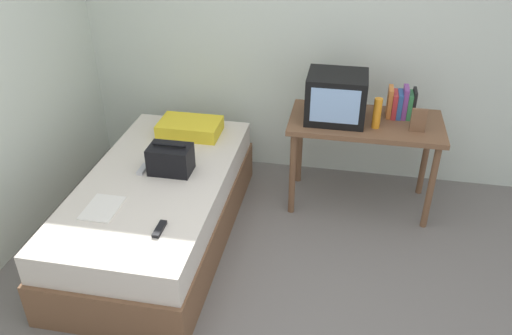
# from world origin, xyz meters

# --- Properties ---
(ground_plane) EXTENTS (8.00, 8.00, 0.00)m
(ground_plane) POSITION_xyz_m (0.00, 0.00, 0.00)
(ground_plane) COLOR slate
(wall_back) EXTENTS (5.20, 0.10, 2.60)m
(wall_back) POSITION_xyz_m (0.00, 2.00, 1.30)
(wall_back) COLOR silver
(wall_back) RESTS_ON ground
(bed) EXTENTS (1.00, 2.00, 0.53)m
(bed) POSITION_xyz_m (-0.97, 0.72, 0.26)
(bed) COLOR brown
(bed) RESTS_ON ground
(desk) EXTENTS (1.16, 0.60, 0.75)m
(desk) POSITION_xyz_m (0.47, 1.47, 0.65)
(desk) COLOR brown
(desk) RESTS_ON ground
(tv) EXTENTS (0.44, 0.39, 0.36)m
(tv) POSITION_xyz_m (0.23, 1.45, 0.93)
(tv) COLOR black
(tv) RESTS_ON desk
(water_bottle) EXTENTS (0.06, 0.06, 0.23)m
(water_bottle) POSITION_xyz_m (0.54, 1.36, 0.87)
(water_bottle) COLOR orange
(water_bottle) RESTS_ON desk
(book_row) EXTENTS (0.21, 0.17, 0.24)m
(book_row) POSITION_xyz_m (0.72, 1.59, 0.86)
(book_row) COLOR #CC7233
(book_row) RESTS_ON desk
(picture_frame) EXTENTS (0.11, 0.02, 0.18)m
(picture_frame) POSITION_xyz_m (0.83, 1.35, 0.84)
(picture_frame) COLOR brown
(picture_frame) RESTS_ON desk
(pillow) EXTENTS (0.49, 0.32, 0.11)m
(pillow) POSITION_xyz_m (-0.92, 1.40, 0.59)
(pillow) COLOR yellow
(pillow) RESTS_ON bed
(handbag) EXTENTS (0.30, 0.20, 0.22)m
(handbag) POSITION_xyz_m (-0.88, 0.81, 0.63)
(handbag) COLOR black
(handbag) RESTS_ON bed
(magazine) EXTENTS (0.21, 0.29, 0.01)m
(magazine) POSITION_xyz_m (-1.17, 0.29, 0.54)
(magazine) COLOR white
(magazine) RESTS_ON bed
(remote_dark) EXTENTS (0.04, 0.16, 0.02)m
(remote_dark) POSITION_xyz_m (-0.73, 0.14, 0.54)
(remote_dark) COLOR black
(remote_dark) RESTS_ON bed
(remote_silver) EXTENTS (0.04, 0.14, 0.02)m
(remote_silver) POSITION_xyz_m (-1.09, 0.79, 0.54)
(remote_silver) COLOR #B7B7BC
(remote_silver) RESTS_ON bed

